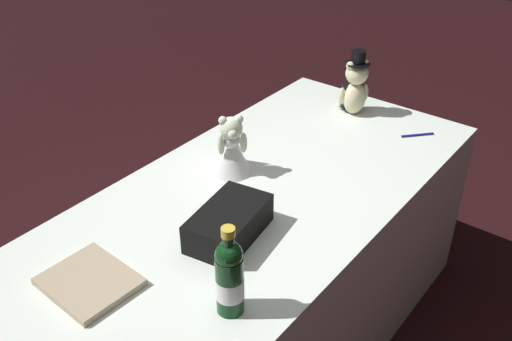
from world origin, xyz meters
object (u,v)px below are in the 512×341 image
at_px(teddy_bear_bride, 231,146).
at_px(champagne_bottle, 230,276).
at_px(teddy_bear_groom, 355,87).
at_px(guestbook, 89,282).
at_px(gift_case_black, 229,223).
at_px(signing_pen, 416,135).

distance_m(teddy_bear_bride, champagne_bottle, 0.74).
bearing_deg(teddy_bear_bride, teddy_bear_groom, -9.45).
relative_size(teddy_bear_groom, guestbook, 1.14).
height_order(champagne_bottle, gift_case_black, champagne_bottle).
relative_size(teddy_bear_bride, guestbook, 0.92).
distance_m(teddy_bear_bride, guestbook, 0.76).
relative_size(champagne_bottle, guestbook, 1.10).
distance_m(champagne_bottle, signing_pen, 1.27).
bearing_deg(gift_case_black, teddy_bear_groom, 7.47).
height_order(teddy_bear_groom, signing_pen, teddy_bear_groom).
bearing_deg(champagne_bottle, guestbook, 114.70).
xyz_separation_m(signing_pen, gift_case_black, (-1.02, 0.20, 0.05)).
xyz_separation_m(champagne_bottle, guestbook, (-0.18, 0.39, -0.11)).
distance_m(signing_pen, gift_case_black, 1.04).
distance_m(signing_pen, guestbook, 1.49).
bearing_deg(guestbook, teddy_bear_groom, 1.33).
xyz_separation_m(teddy_bear_bride, signing_pen, (0.69, -0.45, -0.10)).
bearing_deg(signing_pen, teddy_bear_bride, 146.82).
distance_m(teddy_bear_groom, signing_pen, 0.36).
relative_size(champagne_bottle, gift_case_black, 0.88).
bearing_deg(guestbook, champagne_bottle, -62.39).
bearing_deg(champagne_bottle, teddy_bear_bride, 39.63).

